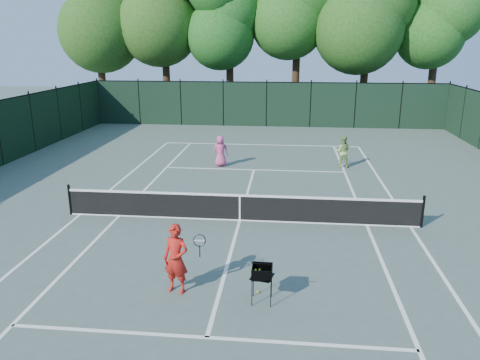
# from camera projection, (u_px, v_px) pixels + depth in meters

# --- Properties ---
(ground) EXTENTS (90.00, 90.00, 0.00)m
(ground) POSITION_uv_depth(u_px,v_px,m) (240.00, 221.00, 15.43)
(ground) COLOR #4A594F
(ground) RESTS_ON ground
(sideline_doubles_left) EXTENTS (0.10, 23.77, 0.01)m
(sideline_doubles_left) POSITION_uv_depth(u_px,v_px,m) (80.00, 214.00, 15.97)
(sideline_doubles_left) COLOR white
(sideline_doubles_left) RESTS_ON ground
(sideline_doubles_right) EXTENTS (0.10, 23.77, 0.01)m
(sideline_doubles_right) POSITION_uv_depth(u_px,v_px,m) (411.00, 227.00, 14.90)
(sideline_doubles_right) COLOR white
(sideline_doubles_right) RESTS_ON ground
(sideline_singles_left) EXTENTS (0.10, 23.77, 0.01)m
(sideline_singles_left) POSITION_uv_depth(u_px,v_px,m) (119.00, 216.00, 15.84)
(sideline_singles_left) COLOR white
(sideline_singles_left) RESTS_ON ground
(sideline_singles_right) EXTENTS (0.10, 23.77, 0.01)m
(sideline_singles_right) POSITION_uv_depth(u_px,v_px,m) (367.00, 225.00, 15.03)
(sideline_singles_right) COLOR white
(sideline_singles_right) RESTS_ON ground
(baseline_far) EXTENTS (10.97, 0.10, 0.01)m
(baseline_far) POSITION_uv_depth(u_px,v_px,m) (261.00, 145.00, 26.77)
(baseline_far) COLOR white
(baseline_far) RESTS_ON ground
(service_line_near) EXTENTS (8.23, 0.10, 0.01)m
(service_line_near) POSITION_uv_depth(u_px,v_px,m) (207.00, 337.00, 9.33)
(service_line_near) COLOR white
(service_line_near) RESTS_ON ground
(service_line_far) EXTENTS (8.23, 0.10, 0.01)m
(service_line_far) POSITION_uv_depth(u_px,v_px,m) (254.00, 170.00, 21.54)
(service_line_far) COLOR white
(service_line_far) RESTS_ON ground
(center_service_line) EXTENTS (0.10, 12.80, 0.01)m
(center_service_line) POSITION_uv_depth(u_px,v_px,m) (240.00, 220.00, 15.43)
(center_service_line) COLOR white
(center_service_line) RESTS_ON ground
(tennis_net) EXTENTS (11.69, 0.09, 1.06)m
(tennis_net) POSITION_uv_depth(u_px,v_px,m) (240.00, 207.00, 15.30)
(tennis_net) COLOR black
(tennis_net) RESTS_ON ground
(fence_far) EXTENTS (24.00, 0.05, 3.00)m
(fence_far) POSITION_uv_depth(u_px,v_px,m) (266.00, 105.00, 32.18)
(fence_far) COLOR black
(fence_far) RESTS_ON ground
(tree_0) EXTENTS (6.40, 6.40, 13.14)m
(tree_0) POSITION_uv_depth(u_px,v_px,m) (96.00, 7.00, 34.89)
(tree_0) COLOR black
(tree_0) RESTS_ON ground
(tree_2) EXTENTS (6.00, 6.00, 12.40)m
(tree_2) POSITION_uv_depth(u_px,v_px,m) (229.00, 12.00, 34.32)
(tree_2) COLOR black
(tree_2) RESTS_ON ground
(tree_4) EXTENTS (6.20, 6.20, 12.97)m
(tree_4) POSITION_uv_depth(u_px,v_px,m) (369.00, 5.00, 33.04)
(tree_4) COLOR black
(tree_4) RESTS_ON ground
(tree_5) EXTENTS (5.80, 5.80, 12.23)m
(tree_5) POSITION_uv_depth(u_px,v_px,m) (440.00, 12.00, 33.15)
(tree_5) COLOR black
(tree_5) RESTS_ON ground
(coach) EXTENTS (1.01, 0.56, 1.68)m
(coach) POSITION_uv_depth(u_px,v_px,m) (176.00, 259.00, 10.83)
(coach) COLOR red
(coach) RESTS_ON ground
(player_pink) EXTENTS (0.80, 0.61, 1.46)m
(player_pink) POSITION_uv_depth(u_px,v_px,m) (221.00, 151.00, 21.99)
(player_pink) COLOR #CB477A
(player_pink) RESTS_ON ground
(player_green) EXTENTS (0.75, 0.60, 1.49)m
(player_green) POSITION_uv_depth(u_px,v_px,m) (343.00, 151.00, 21.85)
(player_green) COLOR #8CAE57
(player_green) RESTS_ON ground
(ball_hopper) EXTENTS (0.56, 0.56, 0.88)m
(ball_hopper) POSITION_uv_depth(u_px,v_px,m) (262.00, 272.00, 10.43)
(ball_hopper) COLOR black
(ball_hopper) RESTS_ON ground
(loose_ball_midcourt) EXTENTS (0.07, 0.07, 0.07)m
(loose_ball_midcourt) POSITION_uv_depth(u_px,v_px,m) (258.00, 292.00, 10.96)
(loose_ball_midcourt) COLOR #C3DC2D
(loose_ball_midcourt) RESTS_ON ground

